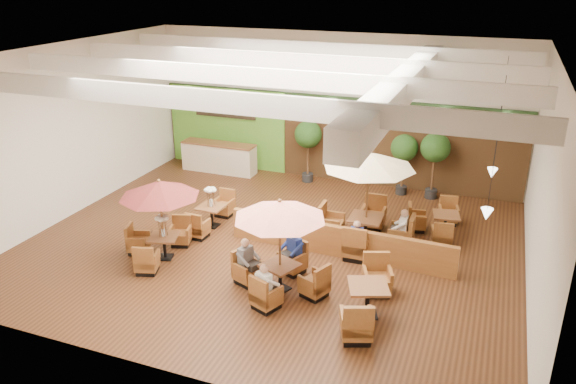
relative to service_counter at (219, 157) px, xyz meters
The scene contains 17 objects.
room 6.78m from the service_counter, 39.88° to the right, with size 14.04×14.00×5.52m.
service_counter is the anchor object (origin of this frame).
booth_divider 8.22m from the service_counter, 38.66° to the right, with size 6.56×0.18×0.91m, color brown.
table_0 7.33m from the service_counter, 75.07° to the right, with size 2.31×2.44×2.37m.
table_1 9.31m from the service_counter, 53.05° to the right, with size 2.59×2.59×2.49m.
table_2 8.15m from the service_counter, 30.34° to the right, with size 2.80×2.80×2.86m.
table_3 5.14m from the service_counter, 65.18° to the right, with size 0.80×2.32×1.46m.
table_4 11.01m from the service_counter, 44.35° to the right, with size 1.17×2.88×1.01m.
table_5 9.23m from the service_counter, 16.77° to the right, with size 1.64×2.38×0.86m.
topiary_0 3.85m from the service_counter, ahead, with size 1.02×1.02×2.36m.
topiary_1 7.31m from the service_counter, ahead, with size 0.95×0.95×2.21m.
topiary_2 8.37m from the service_counter, ahead, with size 1.02×1.02×2.37m.
diner_0 9.98m from the service_counter, 56.19° to the right, with size 0.42×0.40×0.75m.
diner_1 8.53m from the service_counter, 49.38° to the right, with size 0.46×0.45×0.81m.
diner_2 8.72m from the service_counter, 57.82° to the right, with size 0.39×0.43×0.79m.
diner_3 8.62m from the service_counter, 36.38° to the right, with size 0.36×0.30×0.72m.
diner_4 8.96m from the service_counter, 26.95° to the right, with size 0.30×0.38×0.78m.
Camera 1 is at (5.75, -13.71, 7.61)m, focal length 35.00 mm.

